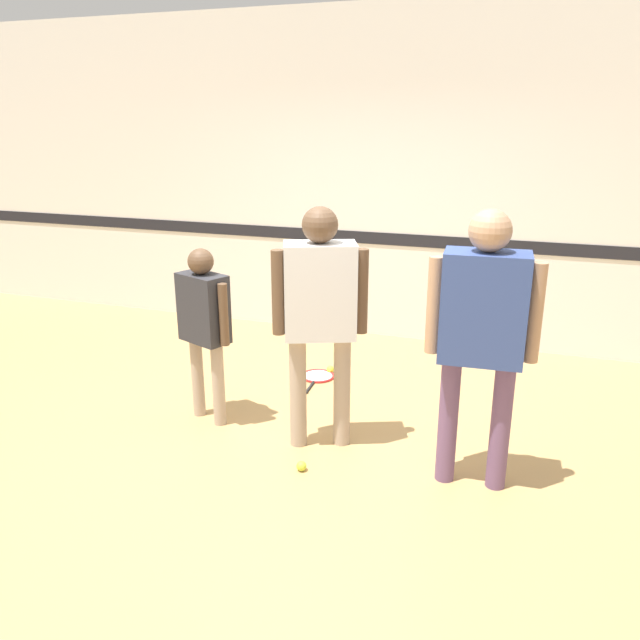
% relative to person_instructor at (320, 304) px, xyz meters
% --- Properties ---
extents(ground_plane, '(16.00, 16.00, 0.00)m').
position_rel_person_instructor_xyz_m(ground_plane, '(-0.16, -0.07, -1.02)').
color(ground_plane, tan).
extents(wall_back, '(16.00, 0.07, 3.20)m').
position_rel_person_instructor_xyz_m(wall_back, '(-0.16, 2.41, 0.57)').
color(wall_back, silver).
rests_on(wall_back, ground_plane).
extents(person_instructor, '(0.59, 0.41, 1.65)m').
position_rel_person_instructor_xyz_m(person_instructor, '(0.00, 0.00, 0.00)').
color(person_instructor, tan).
rests_on(person_instructor, ground_plane).
extents(person_student_left, '(0.47, 0.32, 1.31)m').
position_rel_person_instructor_xyz_m(person_student_left, '(-0.91, 0.08, -0.21)').
color(person_student_left, tan).
rests_on(person_student_left, ground_plane).
extents(person_student_right, '(0.65, 0.29, 1.71)m').
position_rel_person_instructor_xyz_m(person_student_right, '(1.05, -0.16, 0.03)').
color(person_student_right, '#6B4C70').
rests_on(person_student_right, ground_plane).
extents(racket_spare_on_floor, '(0.31, 0.53, 0.03)m').
position_rel_person_instructor_xyz_m(racket_spare_on_floor, '(-0.40, 1.09, -1.01)').
color(racket_spare_on_floor, red).
rests_on(racket_spare_on_floor, ground_plane).
extents(tennis_ball_near_instructor, '(0.07, 0.07, 0.07)m').
position_rel_person_instructor_xyz_m(tennis_ball_near_instructor, '(0.00, -0.38, -0.99)').
color(tennis_ball_near_instructor, '#CCE038').
rests_on(tennis_ball_near_instructor, ground_plane).
extents(tennis_ball_by_spare_racket, '(0.07, 0.07, 0.07)m').
position_rel_person_instructor_xyz_m(tennis_ball_by_spare_racket, '(-0.32, 1.23, -0.99)').
color(tennis_ball_by_spare_racket, '#CCE038').
rests_on(tennis_ball_by_spare_racket, ground_plane).
extents(tennis_ball_stray_left, '(0.07, 0.07, 0.07)m').
position_rel_person_instructor_xyz_m(tennis_ball_stray_left, '(0.81, 0.39, -0.99)').
color(tennis_ball_stray_left, '#CCE038').
rests_on(tennis_ball_stray_left, ground_plane).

